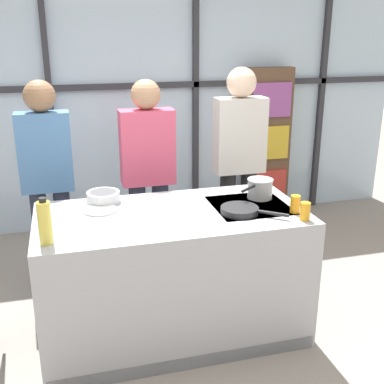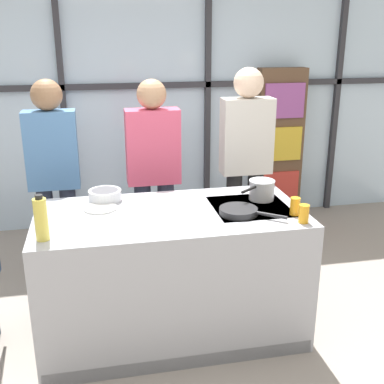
{
  "view_description": "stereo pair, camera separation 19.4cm",
  "coord_description": "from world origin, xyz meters",
  "px_view_note": "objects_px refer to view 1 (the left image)",
  "views": [
    {
      "loc": [
        -0.66,
        -2.96,
        2.1
      ],
      "look_at": [
        0.17,
        0.1,
        1.03
      ],
      "focal_mm": 45.0,
      "sensor_mm": 36.0,
      "label": 1
    },
    {
      "loc": [
        -0.47,
        -3.0,
        2.1
      ],
      "look_at": [
        0.17,
        0.1,
        1.03
      ],
      "focal_mm": 45.0,
      "sensor_mm": 36.0,
      "label": 2
    }
  ],
  "objects_px": {
    "mixing_bowl": "(103,197)",
    "juice_glass_far": "(295,204)",
    "white_plate": "(100,210)",
    "saucepan": "(260,188)",
    "pepper_grinder": "(45,215)",
    "frying_pan": "(241,210)",
    "juice_glass_near": "(305,211)",
    "spectator_center_left": "(148,169)",
    "spectator_center_right": "(239,157)",
    "oil_bottle": "(45,222)",
    "spectator_far_left": "(47,173)"
  },
  "relations": [
    {
      "from": "mixing_bowl",
      "to": "juice_glass_far",
      "type": "xyz_separation_m",
      "value": [
        1.23,
        -0.54,
        0.02
      ]
    },
    {
      "from": "white_plate",
      "to": "saucepan",
      "type": "bearing_deg",
      "value": -1.63
    },
    {
      "from": "pepper_grinder",
      "to": "juice_glass_far",
      "type": "height_order",
      "value": "pepper_grinder"
    },
    {
      "from": "frying_pan",
      "to": "juice_glass_near",
      "type": "bearing_deg",
      "value": -31.64
    },
    {
      "from": "frying_pan",
      "to": "juice_glass_near",
      "type": "xyz_separation_m",
      "value": [
        0.36,
        -0.22,
        0.04
      ]
    },
    {
      "from": "juice_glass_far",
      "to": "spectator_center_left",
      "type": "bearing_deg",
      "value": 126.02
    },
    {
      "from": "spectator_center_left",
      "to": "juice_glass_near",
      "type": "distance_m",
      "value": 1.48
    },
    {
      "from": "saucepan",
      "to": "juice_glass_near",
      "type": "bearing_deg",
      "value": -76.14
    },
    {
      "from": "juice_glass_near",
      "to": "frying_pan",
      "type": "bearing_deg",
      "value": 148.36
    },
    {
      "from": "pepper_grinder",
      "to": "saucepan",
      "type": "bearing_deg",
      "value": 6.9
    },
    {
      "from": "pepper_grinder",
      "to": "juice_glass_far",
      "type": "relative_size",
      "value": 1.58
    },
    {
      "from": "frying_pan",
      "to": "pepper_grinder",
      "type": "bearing_deg",
      "value": 176.8
    },
    {
      "from": "pepper_grinder",
      "to": "spectator_center_right",
      "type": "bearing_deg",
      "value": 30.38
    },
    {
      "from": "mixing_bowl",
      "to": "oil_bottle",
      "type": "bearing_deg",
      "value": -121.35
    },
    {
      "from": "oil_bottle",
      "to": "juice_glass_near",
      "type": "distance_m",
      "value": 1.61
    },
    {
      "from": "saucepan",
      "to": "spectator_center_left",
      "type": "bearing_deg",
      "value": 131.67
    },
    {
      "from": "spectator_center_left",
      "to": "frying_pan",
      "type": "xyz_separation_m",
      "value": [
        0.45,
        -1.03,
        -0.03
      ]
    },
    {
      "from": "spectator_center_right",
      "to": "oil_bottle",
      "type": "bearing_deg",
      "value": 36.3
    },
    {
      "from": "spectator_far_left",
      "to": "juice_glass_near",
      "type": "bearing_deg",
      "value": 142.4
    },
    {
      "from": "spectator_center_left",
      "to": "saucepan",
      "type": "distance_m",
      "value": 1.04
    },
    {
      "from": "white_plate",
      "to": "oil_bottle",
      "type": "height_order",
      "value": "oil_bottle"
    },
    {
      "from": "mixing_bowl",
      "to": "pepper_grinder",
      "type": "xyz_separation_m",
      "value": [
        -0.39,
        -0.39,
        0.04
      ]
    },
    {
      "from": "frying_pan",
      "to": "oil_bottle",
      "type": "relative_size",
      "value": 1.42
    },
    {
      "from": "spectator_center_right",
      "to": "saucepan",
      "type": "height_order",
      "value": "spectator_center_right"
    },
    {
      "from": "spectator_center_left",
      "to": "juice_glass_near",
      "type": "xyz_separation_m",
      "value": [
        0.81,
        -1.25,
        0.0
      ]
    },
    {
      "from": "spectator_center_left",
      "to": "juice_glass_far",
      "type": "bearing_deg",
      "value": 126.02
    },
    {
      "from": "white_plate",
      "to": "pepper_grinder",
      "type": "xyz_separation_m",
      "value": [
        -0.35,
        -0.21,
        0.08
      ]
    },
    {
      "from": "spectator_center_right",
      "to": "spectator_far_left",
      "type": "bearing_deg",
      "value": 0.0
    },
    {
      "from": "mixing_bowl",
      "to": "juice_glass_far",
      "type": "bearing_deg",
      "value": -23.8
    },
    {
      "from": "white_plate",
      "to": "pepper_grinder",
      "type": "height_order",
      "value": "pepper_grinder"
    },
    {
      "from": "mixing_bowl",
      "to": "juice_glass_near",
      "type": "distance_m",
      "value": 1.41
    },
    {
      "from": "spectator_center_right",
      "to": "pepper_grinder",
      "type": "xyz_separation_m",
      "value": [
        -1.63,
        -0.96,
        -0.03
      ]
    },
    {
      "from": "frying_pan",
      "to": "spectator_center_right",
      "type": "bearing_deg",
      "value": 70.24
    },
    {
      "from": "frying_pan",
      "to": "mixing_bowl",
      "type": "relative_size",
      "value": 1.67
    },
    {
      "from": "juice_glass_far",
      "to": "juice_glass_near",
      "type": "bearing_deg",
      "value": -90.0
    },
    {
      "from": "white_plate",
      "to": "spectator_far_left",
      "type": "bearing_deg",
      "value": 115.33
    },
    {
      "from": "mixing_bowl",
      "to": "oil_bottle",
      "type": "height_order",
      "value": "oil_bottle"
    },
    {
      "from": "spectator_center_left",
      "to": "frying_pan",
      "type": "height_order",
      "value": "spectator_center_left"
    },
    {
      "from": "saucepan",
      "to": "mixing_bowl",
      "type": "xyz_separation_m",
      "value": [
        -1.11,
        0.21,
        -0.03
      ]
    },
    {
      "from": "saucepan",
      "to": "juice_glass_near",
      "type": "relative_size",
      "value": 2.49
    },
    {
      "from": "pepper_grinder",
      "to": "spectator_center_left",
      "type": "bearing_deg",
      "value": 49.53
    },
    {
      "from": "spectator_center_right",
      "to": "white_plate",
      "type": "relative_size",
      "value": 7.98
    },
    {
      "from": "saucepan",
      "to": "pepper_grinder",
      "type": "xyz_separation_m",
      "value": [
        -1.5,
        -0.18,
        0.01
      ]
    },
    {
      "from": "white_plate",
      "to": "spectator_center_left",
      "type": "bearing_deg",
      "value": 57.93
    },
    {
      "from": "spectator_far_left",
      "to": "saucepan",
      "type": "xyz_separation_m",
      "value": [
        1.5,
        -0.77,
        -0.01
      ]
    },
    {
      "from": "spectator_center_left",
      "to": "mixing_bowl",
      "type": "distance_m",
      "value": 0.71
    },
    {
      "from": "oil_bottle",
      "to": "juice_glass_near",
      "type": "relative_size",
      "value": 2.35
    },
    {
      "from": "juice_glass_near",
      "to": "saucepan",
      "type": "bearing_deg",
      "value": 103.86
    },
    {
      "from": "spectator_far_left",
      "to": "spectator_center_left",
      "type": "bearing_deg",
      "value": -180.0
    },
    {
      "from": "spectator_center_left",
      "to": "pepper_grinder",
      "type": "xyz_separation_m",
      "value": [
        -0.82,
        -0.96,
        0.03
      ]
    }
  ]
}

